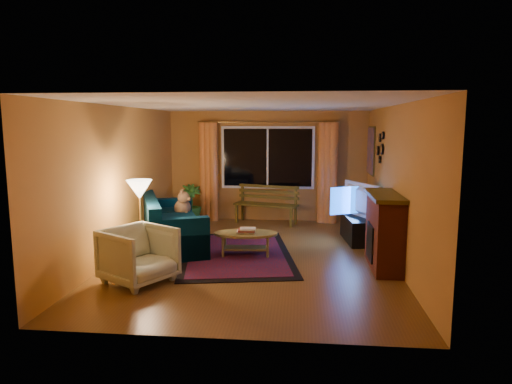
# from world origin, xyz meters

# --- Properties ---
(floor) EXTENTS (4.50, 6.00, 0.02)m
(floor) POSITION_xyz_m (0.00, 0.00, -0.01)
(floor) COLOR brown
(floor) RESTS_ON ground
(ceiling) EXTENTS (4.50, 6.00, 0.02)m
(ceiling) POSITION_xyz_m (0.00, 0.00, 2.51)
(ceiling) COLOR white
(ceiling) RESTS_ON ground
(wall_back) EXTENTS (4.50, 0.02, 2.50)m
(wall_back) POSITION_xyz_m (0.00, 3.01, 1.25)
(wall_back) COLOR #C28237
(wall_back) RESTS_ON ground
(wall_left) EXTENTS (0.02, 6.00, 2.50)m
(wall_left) POSITION_xyz_m (-2.26, 0.00, 1.25)
(wall_left) COLOR #C28237
(wall_left) RESTS_ON ground
(wall_right) EXTENTS (0.02, 6.00, 2.50)m
(wall_right) POSITION_xyz_m (2.26, 0.00, 1.25)
(wall_right) COLOR #C28237
(wall_right) RESTS_ON ground
(window) EXTENTS (2.00, 0.02, 1.30)m
(window) POSITION_xyz_m (0.00, 2.94, 1.45)
(window) COLOR black
(window) RESTS_ON wall_back
(curtain_rod) EXTENTS (3.20, 0.03, 0.03)m
(curtain_rod) POSITION_xyz_m (0.00, 2.90, 2.25)
(curtain_rod) COLOR #BF8C3F
(curtain_rod) RESTS_ON wall_back
(curtain_left) EXTENTS (0.36, 0.36, 2.24)m
(curtain_left) POSITION_xyz_m (-1.35, 2.88, 1.12)
(curtain_left) COLOR orange
(curtain_left) RESTS_ON ground
(curtain_right) EXTENTS (0.36, 0.36, 2.24)m
(curtain_right) POSITION_xyz_m (1.35, 2.88, 1.12)
(curtain_right) COLOR orange
(curtain_right) RESTS_ON ground
(bench) EXTENTS (1.48, 0.80, 0.43)m
(bench) POSITION_xyz_m (-0.01, 2.59, 0.21)
(bench) COLOR #473A0F
(bench) RESTS_ON ground
(potted_plant) EXTENTS (0.64, 0.64, 0.86)m
(potted_plant) POSITION_xyz_m (-1.71, 2.55, 0.43)
(potted_plant) COLOR #235B1E
(potted_plant) RESTS_ON ground
(sofa) EXTENTS (1.72, 2.42, 0.90)m
(sofa) POSITION_xyz_m (-1.53, 0.51, 0.45)
(sofa) COLOR black
(sofa) RESTS_ON ground
(dog) EXTENTS (0.48, 0.57, 0.54)m
(dog) POSITION_xyz_m (-1.48, 1.01, 0.71)
(dog) COLOR brown
(dog) RESTS_ON sofa
(armchair) EXTENTS (1.11, 1.13, 0.86)m
(armchair) POSITION_xyz_m (-1.47, -1.43, 0.43)
(armchair) COLOR beige
(armchair) RESTS_ON ground
(floor_lamp) EXTENTS (0.22, 0.22, 1.32)m
(floor_lamp) POSITION_xyz_m (-1.76, -0.51, 0.66)
(floor_lamp) COLOR #BF8C3F
(floor_lamp) RESTS_ON ground
(rug) EXTENTS (2.30, 3.15, 0.02)m
(rug) POSITION_xyz_m (-0.32, 0.11, 0.01)
(rug) COLOR maroon
(rug) RESTS_ON ground
(coffee_table) EXTENTS (1.15, 1.15, 0.39)m
(coffee_table) POSITION_xyz_m (-0.15, 0.07, 0.20)
(coffee_table) COLOR olive
(coffee_table) RESTS_ON ground
(tv_console) EXTENTS (0.49, 1.16, 0.47)m
(tv_console) POSITION_xyz_m (1.81, 1.20, 0.23)
(tv_console) COLOR black
(tv_console) RESTS_ON ground
(television) EXTENTS (0.63, 1.06, 0.64)m
(television) POSITION_xyz_m (1.81, 1.20, 0.79)
(television) COLOR black
(television) RESTS_ON tv_console
(fireplace) EXTENTS (0.40, 1.20, 1.10)m
(fireplace) POSITION_xyz_m (2.05, -0.40, 0.55)
(fireplace) COLOR maroon
(fireplace) RESTS_ON ground
(mirror_cluster) EXTENTS (0.06, 0.60, 0.56)m
(mirror_cluster) POSITION_xyz_m (2.21, 1.30, 1.80)
(mirror_cluster) COLOR black
(mirror_cluster) RESTS_ON wall_right
(painting) EXTENTS (0.04, 0.76, 0.96)m
(painting) POSITION_xyz_m (2.22, 2.45, 1.65)
(painting) COLOR #CA6425
(painting) RESTS_ON wall_right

